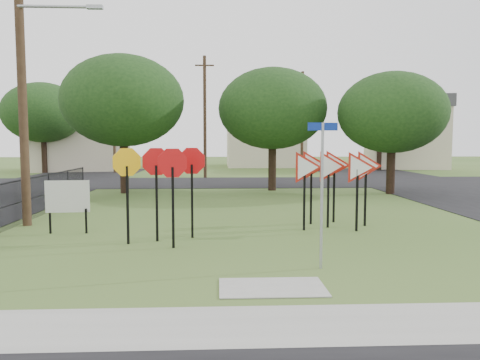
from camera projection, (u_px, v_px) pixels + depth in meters
name	position (u px, v px, depth m)	size (l,w,h in m)	color
ground	(261.00, 257.00, 11.23)	(140.00, 140.00, 0.00)	#3D5D23
sidewalk	(286.00, 325.00, 7.05)	(30.00, 1.60, 0.02)	#98978F
street_far	(234.00, 182.00, 31.13)	(60.00, 8.00, 0.02)	black
curb_pad	(272.00, 288.00, 8.84)	(2.00, 1.20, 0.02)	#98978F
street_name_sign	(322.00, 186.00, 10.06)	(0.65, 0.08, 3.17)	#9CA0A5
stop_sign_cluster	(162.00, 172.00, 12.63)	(2.46, 1.44, 2.61)	black
yield_sign_cluster	(334.00, 170.00, 14.99)	(3.22, 2.03, 2.52)	black
info_board	(67.00, 198.00, 13.96)	(1.28, 0.16, 1.60)	black
utility_pole_main	(23.00, 64.00, 14.93)	(3.55, 0.33, 10.00)	#453020
far_pole_a	(205.00, 116.00, 34.64)	(1.40, 0.24, 9.00)	#453020
far_pole_b	(302.00, 122.00, 39.01)	(1.40, 0.24, 8.50)	#453020
far_pole_c	(114.00, 119.00, 40.24)	(1.40, 0.24, 9.00)	#453020
fence_run	(38.00, 196.00, 17.03)	(0.05, 11.55, 1.50)	black
house_left	(81.00, 131.00, 44.12)	(10.58, 8.88, 7.20)	beige
house_mid	(264.00, 137.00, 50.96)	(8.40, 8.40, 6.20)	beige
house_right	(405.00, 132.00, 47.58)	(8.30, 8.30, 7.20)	beige
tree_near_left	(123.00, 101.00, 24.48)	(6.40, 6.40, 7.27)	black
tree_near_mid	(273.00, 109.00, 25.87)	(6.00, 6.00, 6.80)	black
tree_near_right	(392.00, 113.00, 24.18)	(5.60, 5.60, 6.33)	black
tree_far_left	(43.00, 113.00, 39.92)	(6.80, 6.80, 7.73)	black
tree_far_right	(380.00, 122.00, 43.34)	(6.00, 6.00, 6.80)	black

